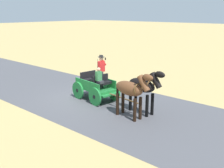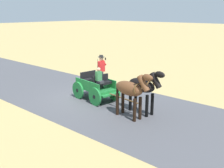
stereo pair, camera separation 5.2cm
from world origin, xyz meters
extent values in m
plane|color=tan|center=(0.00, 0.00, 0.00)|extent=(200.00, 200.00, 0.00)
cube|color=#4C4C51|center=(0.00, 0.00, 0.00)|extent=(6.63, 160.00, 0.01)
cube|color=#1E7233|center=(-0.17, 0.62, 0.66)|extent=(1.48, 2.34, 0.12)
cube|color=#1E7233|center=(-0.73, 0.69, 0.94)|extent=(0.33, 2.08, 0.44)
cube|color=#1E7233|center=(0.40, 0.54, 0.94)|extent=(0.33, 2.08, 0.44)
cube|color=#1E7233|center=(-0.01, 1.83, 0.56)|extent=(1.10, 0.38, 0.08)
cube|color=#1E7233|center=(-0.33, -0.57, 0.48)|extent=(0.74, 0.29, 0.06)
cube|color=black|center=(-0.09, 1.22, 1.04)|extent=(1.06, 0.49, 0.14)
cube|color=black|center=(-0.11, 1.04, 1.26)|extent=(1.02, 0.21, 0.44)
cube|color=black|center=(-0.23, 0.12, 1.04)|extent=(1.06, 0.49, 0.14)
cube|color=black|center=(-0.26, -0.05, 1.26)|extent=(1.02, 0.21, 0.44)
cylinder|color=#1E7233|center=(-0.71, 1.46, 0.48)|extent=(0.22, 0.96, 0.96)
cylinder|color=black|center=(-0.71, 1.46, 0.48)|extent=(0.15, 0.23, 0.21)
cylinder|color=#1E7233|center=(0.58, 1.29, 0.48)|extent=(0.22, 0.96, 0.96)
cylinder|color=black|center=(0.58, 1.29, 0.48)|extent=(0.15, 0.23, 0.21)
cylinder|color=#1E7233|center=(-0.91, -0.06, 0.48)|extent=(0.22, 0.96, 0.96)
cylinder|color=black|center=(-0.91, -0.06, 0.48)|extent=(0.15, 0.23, 0.21)
cylinder|color=#1E7233|center=(0.37, -0.23, 0.48)|extent=(0.22, 0.96, 0.96)
cylinder|color=black|center=(0.37, -0.23, 0.48)|extent=(0.15, 0.23, 0.21)
cylinder|color=brown|center=(0.12, 2.80, 0.61)|extent=(0.33, 1.99, 0.07)
cylinder|color=black|center=(0.21, 1.18, 1.74)|extent=(0.02, 0.02, 1.30)
cylinder|color=#2D2D33|center=(-0.27, 0.96, 1.17)|extent=(0.22, 0.22, 0.90)
cube|color=red|center=(-0.27, 0.96, 1.90)|extent=(0.37, 0.26, 0.56)
sphere|color=tan|center=(-0.27, 0.96, 2.30)|extent=(0.22, 0.22, 0.22)
cylinder|color=black|center=(-0.27, 0.96, 2.40)|extent=(0.36, 0.36, 0.01)
cylinder|color=black|center=(-0.27, 0.96, 2.45)|extent=(0.20, 0.20, 0.10)
cylinder|color=red|center=(-0.45, 1.03, 2.08)|extent=(0.27, 0.11, 0.32)
cube|color=black|center=(-0.50, 1.05, 2.28)|extent=(0.03, 0.07, 0.14)
cube|color=#2D2D33|center=(0.17, 1.30, 1.18)|extent=(0.32, 0.35, 0.14)
cube|color=#387F47|center=(0.16, 1.18, 1.49)|extent=(0.32, 0.24, 0.48)
sphere|color=tan|center=(0.16, 1.18, 1.84)|extent=(0.20, 0.20, 0.20)
ellipsoid|color=black|center=(-0.19, 3.64, 1.37)|extent=(0.78, 1.63, 0.64)
cylinder|color=black|center=(-0.29, 4.21, 0.53)|extent=(0.15, 0.15, 1.05)
cylinder|color=black|center=(0.07, 4.16, 0.53)|extent=(0.15, 0.15, 1.05)
cylinder|color=black|center=(-0.45, 3.13, 0.53)|extent=(0.15, 0.15, 1.05)
cylinder|color=black|center=(-0.09, 3.08, 0.53)|extent=(0.15, 0.15, 1.05)
cylinder|color=black|center=(-0.07, 4.48, 1.77)|extent=(0.35, 0.68, 0.73)
ellipsoid|color=black|center=(-0.03, 4.70, 2.07)|extent=(0.30, 0.57, 0.28)
cube|color=black|center=(-0.07, 4.46, 1.81)|extent=(0.13, 0.51, 0.56)
cylinder|color=black|center=(-0.30, 2.91, 1.07)|extent=(0.11, 0.11, 0.70)
torus|color=brown|center=(-0.11, 4.18, 1.45)|extent=(0.55, 0.15, 0.55)
ellipsoid|color=brown|center=(0.64, 3.53, 1.37)|extent=(0.72, 1.61, 0.64)
cylinder|color=black|center=(0.51, 4.10, 0.53)|extent=(0.15, 0.15, 1.05)
cylinder|color=black|center=(0.88, 4.06, 0.53)|extent=(0.15, 0.15, 1.05)
cylinder|color=black|center=(0.40, 3.01, 0.53)|extent=(0.15, 0.15, 1.05)
cylinder|color=black|center=(0.76, 2.97, 0.53)|extent=(0.15, 0.15, 1.05)
cylinder|color=brown|center=(0.73, 4.37, 1.77)|extent=(0.32, 0.67, 0.73)
ellipsoid|color=brown|center=(0.75, 4.59, 2.07)|extent=(0.27, 0.56, 0.28)
cube|color=black|center=(0.72, 4.35, 1.81)|extent=(0.11, 0.51, 0.56)
cylinder|color=black|center=(0.56, 2.80, 1.07)|extent=(0.11, 0.11, 0.70)
torus|color=brown|center=(0.70, 4.08, 1.45)|extent=(0.55, 0.13, 0.55)
camera|label=1|loc=(9.78, 10.51, 4.71)|focal=42.63mm
camera|label=2|loc=(9.74, 10.55, 4.71)|focal=42.63mm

